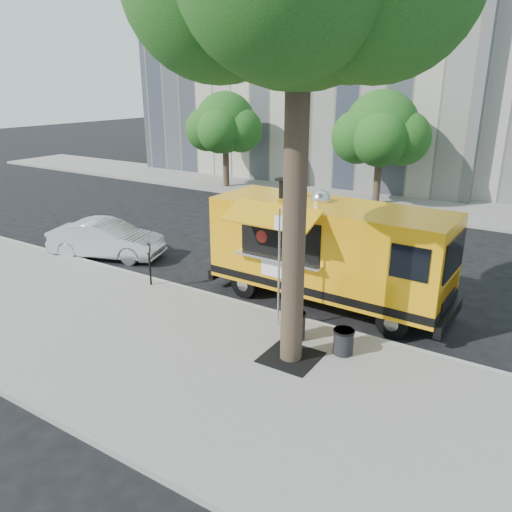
{
  "coord_description": "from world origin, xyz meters",
  "views": [
    {
      "loc": [
        7.17,
        -11.42,
        5.93
      ],
      "look_at": [
        -0.1,
        0.0,
        1.21
      ],
      "focal_mm": 35.0,
      "sensor_mm": 36.0,
      "label": 1
    }
  ],
  "objects": [
    {
      "name": "tree_well",
      "position": [
        2.6,
        -2.8,
        0.15
      ],
      "size": [
        1.2,
        1.2,
        0.02
      ],
      "primitive_type": "cube",
      "color": "black",
      "rests_on": "sidewalk"
    },
    {
      "name": "far_tree_b",
      "position": [
        -1.0,
        12.7,
        3.83
      ],
      "size": [
        3.6,
        3.6,
        5.5
      ],
      "color": "#33261C",
      "rests_on": "far_sidewalk"
    },
    {
      "name": "sedan",
      "position": [
        -6.39,
        0.0,
        0.67
      ],
      "size": [
        4.29,
        2.64,
        1.33
      ],
      "primitive_type": "imported",
      "rotation": [
        0.0,
        0.0,
        1.9
      ],
      "color": "silver",
      "rests_on": "ground"
    },
    {
      "name": "trash_bin_right",
      "position": [
        3.5,
        -2.0,
        0.46
      ],
      "size": [
        0.49,
        0.49,
        0.58
      ],
      "color": "black",
      "rests_on": "sidewalk"
    },
    {
      "name": "parking_meter",
      "position": [
        -3.0,
        -1.35,
        0.98
      ],
      "size": [
        0.11,
        0.11,
        1.33
      ],
      "color": "black",
      "rests_on": "sidewalk"
    },
    {
      "name": "food_truck",
      "position": [
        1.84,
        0.57,
        1.59
      ],
      "size": [
        6.9,
        3.24,
        3.38
      ],
      "rotation": [
        0.0,
        0.0,
        -0.02
      ],
      "color": "#F4A10C",
      "rests_on": "ground"
    },
    {
      "name": "far_tree_a",
      "position": [
        -10.0,
        12.3,
        3.78
      ],
      "size": [
        3.42,
        3.42,
        5.36
      ],
      "color": "#33261C",
      "rests_on": "far_sidewalk"
    },
    {
      "name": "sidewalk",
      "position": [
        0.0,
        -4.0,
        0.07
      ],
      "size": [
        60.0,
        6.0,
        0.15
      ],
      "primitive_type": "cube",
      "color": "gray",
      "rests_on": "ground"
    },
    {
      "name": "ground",
      "position": [
        0.0,
        0.0,
        0.0
      ],
      "size": [
        120.0,
        120.0,
        0.0
      ],
      "primitive_type": "plane",
      "color": "black",
      "rests_on": "ground"
    },
    {
      "name": "sign_post",
      "position": [
        1.55,
        -1.55,
        1.85
      ],
      "size": [
        0.28,
        0.06,
        3.0
      ],
      "color": "silver",
      "rests_on": "sidewalk"
    },
    {
      "name": "far_sidewalk",
      "position": [
        0.0,
        13.5,
        0.07
      ],
      "size": [
        60.0,
        5.0,
        0.15
      ],
      "primitive_type": "cube",
      "color": "gray",
      "rests_on": "ground"
    },
    {
      "name": "trash_bin_left",
      "position": [
        2.24,
        -1.97,
        0.5
      ],
      "size": [
        0.55,
        0.55,
        0.66
      ],
      "color": "black",
      "rests_on": "sidewalk"
    },
    {
      "name": "curb",
      "position": [
        0.0,
        -0.93,
        0.07
      ],
      "size": [
        60.0,
        0.14,
        0.16
      ],
      "primitive_type": "cube",
      "color": "#999993",
      "rests_on": "ground"
    }
  ]
}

